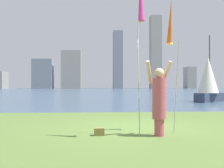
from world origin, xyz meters
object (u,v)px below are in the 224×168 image
bag (99,132)px  kite_flag_right (171,25)px  person (159,99)px  sailboat_1 (208,80)px

bag → kite_flag_right: bearing=14.8°
person → bag: size_ratio=7.28×
kite_flag_right → sailboat_1: bearing=62.3°
person → bag: (-1.52, 0.16, -0.85)m
person → kite_flag_right: (0.50, 0.69, 2.06)m
kite_flag_right → bag: size_ratio=14.03×
bag → sailboat_1: bearing=56.7°
kite_flag_right → person: bearing=-125.7°
kite_flag_right → sailboat_1: (6.61, 12.60, -1.31)m
bag → sailboat_1: sailboat_1 is taller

